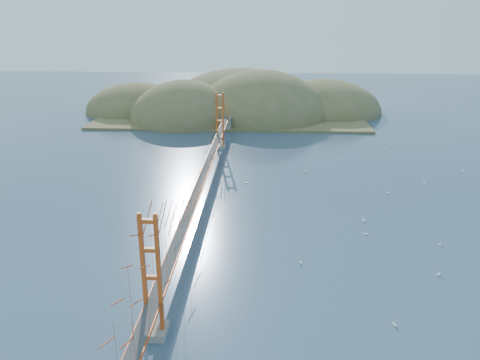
# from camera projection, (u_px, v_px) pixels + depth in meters

# --- Properties ---
(ground) EXTENTS (320.00, 320.00, 0.00)m
(ground) POSITION_uv_depth(u_px,v_px,m) (201.00, 204.00, 69.44)
(ground) COLOR #2E425D
(ground) RESTS_ON ground
(bridge) EXTENTS (2.20, 94.40, 12.00)m
(bridge) POSITION_uv_depth(u_px,v_px,m) (200.00, 158.00, 67.24)
(bridge) COLOR gray
(bridge) RESTS_ON ground
(far_headlands) EXTENTS (84.00, 58.00, 25.00)m
(far_headlands) POSITION_uv_depth(u_px,v_px,m) (241.00, 112.00, 133.70)
(far_headlands) COLOR #786245
(far_headlands) RESTS_ON ground
(sailboat_14) EXTENTS (0.70, 0.70, 0.74)m
(sailboat_14) POSITION_uv_depth(u_px,v_px,m) (364.00, 220.00, 63.59)
(sailboat_14) COLOR white
(sailboat_14) RESTS_ON ground
(sailboat_1) EXTENTS (0.66, 0.66, 0.72)m
(sailboat_1) POSITION_uv_depth(u_px,v_px,m) (388.00, 192.00, 73.34)
(sailboat_1) COLOR white
(sailboat_1) RESTS_ON ground
(sailboat_15) EXTENTS (0.66, 0.66, 0.72)m
(sailboat_15) POSITION_uv_depth(u_px,v_px,m) (381.00, 141.00, 102.71)
(sailboat_15) COLOR white
(sailboat_15) RESTS_ON ground
(sailboat_2) EXTENTS (0.57, 0.54, 0.64)m
(sailboat_2) POSITION_uv_depth(u_px,v_px,m) (366.00, 233.00, 59.81)
(sailboat_2) COLOR white
(sailboat_2) RESTS_ON ground
(sailboat_6) EXTENTS (0.55, 0.55, 0.58)m
(sailboat_6) POSITION_uv_depth(u_px,v_px,m) (440.00, 244.00, 57.03)
(sailboat_6) COLOR white
(sailboat_6) RESTS_ON ground
(sailboat_0) EXTENTS (0.51, 0.51, 0.58)m
(sailboat_0) POSITION_uv_depth(u_px,v_px,m) (300.00, 262.00, 52.93)
(sailboat_0) COLOR white
(sailboat_0) RESTS_ON ground
(sailboat_7) EXTENTS (0.62, 0.62, 0.70)m
(sailboat_7) POSITION_uv_depth(u_px,v_px,m) (384.00, 150.00, 96.11)
(sailboat_7) COLOR white
(sailboat_7) RESTS_ON ground
(sailboat_17) EXTENTS (0.60, 0.54, 0.67)m
(sailboat_17) POSITION_uv_depth(u_px,v_px,m) (463.00, 171.00, 82.99)
(sailboat_17) COLOR white
(sailboat_17) RESTS_ON ground
(sailboat_3) EXTENTS (0.65, 0.62, 0.73)m
(sailboat_3) POSITION_uv_depth(u_px,v_px,m) (247.00, 182.00, 77.59)
(sailboat_3) COLOR white
(sailboat_3) RESTS_ON ground
(sailboat_13) EXTENTS (0.61, 0.61, 0.64)m
(sailboat_13) POSITION_uv_depth(u_px,v_px,m) (439.00, 274.00, 50.51)
(sailboat_13) COLOR white
(sailboat_13) RESTS_ON ground
(sailboat_9) EXTENTS (0.40, 0.49, 0.57)m
(sailboat_9) POSITION_uv_depth(u_px,v_px,m) (424.00, 182.00, 77.79)
(sailboat_9) COLOR white
(sailboat_9) RESTS_ON ground
(sailboat_10) EXTENTS (0.55, 0.55, 0.61)m
(sailboat_10) POSITION_uv_depth(u_px,v_px,m) (394.00, 324.00, 42.45)
(sailboat_10) COLOR white
(sailboat_10) RESTS_ON ground
(sailboat_16) EXTENTS (0.64, 0.64, 0.68)m
(sailboat_16) POSITION_uv_depth(u_px,v_px,m) (305.00, 171.00, 83.06)
(sailboat_16) COLOR white
(sailboat_16) RESTS_ON ground
(sailboat_4) EXTENTS (0.53, 0.59, 0.67)m
(sailboat_4) POSITION_uv_depth(u_px,v_px,m) (341.00, 159.00, 90.18)
(sailboat_4) COLOR white
(sailboat_4) RESTS_ON ground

